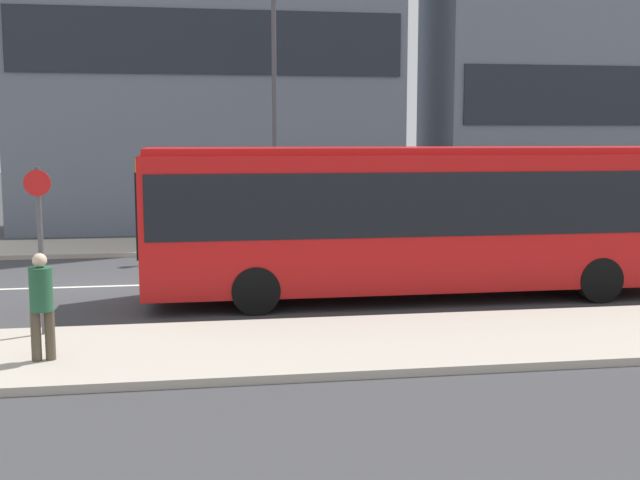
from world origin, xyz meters
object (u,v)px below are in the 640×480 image
object	(u,v)px
city_bus	(418,212)
parked_car_0	(611,229)
pedestrian_near_stop	(41,300)
street_lamp	(274,94)
bus_stop_sign	(40,238)

from	to	relation	value
city_bus	parked_car_0	bearing A→B (deg)	34.84
pedestrian_near_stop	street_lamp	world-z (taller)	street_lamp
pedestrian_near_stop	bus_stop_sign	xyz separation A→B (m)	(-0.28, 1.67, 0.74)
city_bus	bus_stop_sign	xyz separation A→B (m)	(-7.35, -2.65, -0.08)
parked_car_0	bus_stop_sign	bearing A→B (deg)	-150.51
parked_car_0	pedestrian_near_stop	distance (m)	18.13
pedestrian_near_stop	street_lamp	xyz separation A→B (m)	(4.75, 11.58, 3.66)
city_bus	street_lamp	world-z (taller)	street_lamp
city_bus	street_lamp	distance (m)	8.13
parked_car_0	pedestrian_near_stop	bearing A→B (deg)	-145.46
pedestrian_near_stop	parked_car_0	bearing A→B (deg)	-154.87
bus_stop_sign	street_lamp	world-z (taller)	street_lamp
parked_car_0	street_lamp	xyz separation A→B (m)	(-10.18, 1.31, 4.06)
city_bus	pedestrian_near_stop	size ratio (longest dim) A/B	7.18
pedestrian_near_stop	street_lamp	bearing A→B (deg)	-121.70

